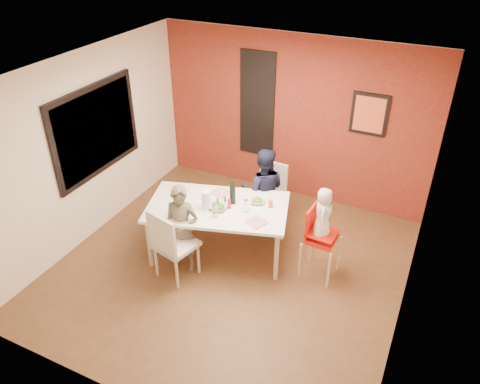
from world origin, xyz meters
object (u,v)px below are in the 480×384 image
at_px(chair_far, 270,190).
at_px(high_chair, 319,236).
at_px(child_far, 263,191).
at_px(toddler, 323,214).
at_px(child_near, 182,229).
at_px(paper_towel_roll, 206,200).
at_px(chair_near, 170,243).
at_px(dining_table, 218,210).
at_px(chair_left, 178,208).
at_px(wine_bottle, 233,193).

distance_m(chair_far, high_chair, 1.36).
bearing_deg(child_far, toddler, 128.71).
bearing_deg(child_near, chair_far, 53.19).
xyz_separation_m(high_chair, paper_towel_roll, (-1.49, -0.30, 0.31)).
bearing_deg(chair_far, high_chair, -36.04).
bearing_deg(chair_near, child_far, -98.15).
xyz_separation_m(chair_near, high_chair, (1.69, 0.92, 0.03)).
relative_size(chair_far, child_near, 0.77).
relative_size(dining_table, child_far, 1.56).
height_order(child_far, paper_towel_roll, child_far).
distance_m(chair_near, child_far, 1.67).
height_order(child_near, toddler, toddler).
bearing_deg(chair_far, chair_left, -135.75).
xyz_separation_m(high_chair, wine_bottle, (-1.23, -0.02, 0.33)).
relative_size(chair_left, wine_bottle, 2.68).
bearing_deg(wine_bottle, chair_left, -178.61).
height_order(chair_far, child_near, child_near).
distance_m(high_chair, child_near, 1.79).
distance_m(chair_near, paper_towel_roll, 0.73).
bearing_deg(toddler, chair_far, 37.79).
height_order(chair_near, child_near, child_near).
height_order(chair_left, child_far, child_far).
bearing_deg(child_far, chair_left, 10.89).
bearing_deg(chair_left, dining_table, 92.57).
distance_m(high_chair, toddler, 0.35).
bearing_deg(toddler, chair_near, 105.14).
bearing_deg(paper_towel_roll, toddler, 10.96).
bearing_deg(dining_table, chair_far, 71.81).
relative_size(dining_table, chair_near, 2.02).
bearing_deg(chair_left, high_chair, 103.80).
xyz_separation_m(dining_table, chair_far, (0.34, 1.04, -0.17)).
height_order(chair_far, paper_towel_roll, paper_towel_roll).
bearing_deg(chair_near, wine_bottle, -102.58).
relative_size(child_near, wine_bottle, 4.08).
xyz_separation_m(chair_left, child_far, (1.07, 0.67, 0.21)).
relative_size(chair_far, wine_bottle, 3.15).
bearing_deg(chair_left, child_far, 134.61).
distance_m(dining_table, child_near, 0.57).
bearing_deg(child_far, chair_far, -112.45).
relative_size(chair_far, toddler, 1.36).
xyz_separation_m(chair_left, child_near, (0.46, -0.62, 0.17)).
bearing_deg(high_chair, paper_towel_roll, 105.21).
bearing_deg(wine_bottle, dining_table, -135.70).
bearing_deg(chair_far, toddler, -35.40).
height_order(chair_near, high_chair, chair_near).
bearing_deg(paper_towel_roll, child_far, 64.49).
height_order(chair_left, high_chair, high_chair).
height_order(chair_near, chair_left, chair_near).
relative_size(chair_left, child_near, 0.66).
xyz_separation_m(high_chair, child_far, (-1.05, 0.62, 0.06)).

